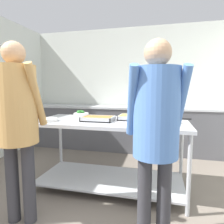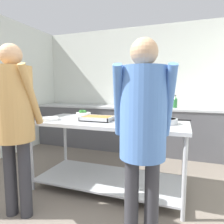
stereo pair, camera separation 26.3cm
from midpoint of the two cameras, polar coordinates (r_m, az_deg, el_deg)
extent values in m
cube|color=silver|center=(4.58, 2.91, 6.88)|extent=(4.50, 0.06, 2.65)
cube|color=#4C4C51|center=(4.31, 1.90, -4.86)|extent=(4.34, 0.62, 0.89)
cube|color=#ADAFB5|center=(4.24, 1.92, 1.33)|extent=(4.34, 0.65, 0.04)
cube|color=black|center=(4.44, -7.16, 1.63)|extent=(0.51, 0.42, 0.02)
cube|color=#ADAFB5|center=(2.56, -3.49, -2.94)|extent=(1.94, 0.88, 0.04)
cube|color=#ADAFB5|center=(2.78, -3.38, -18.55)|extent=(1.86, 0.80, 0.02)
cylinder|color=#ADAFB5|center=(2.76, -25.06, -12.45)|extent=(0.04, 0.04, 0.86)
cylinder|color=#ADAFB5|center=(2.20, 17.85, -17.07)|extent=(0.04, 0.04, 0.86)
cylinder|color=#ADAFB5|center=(3.37, -16.68, -8.68)|extent=(0.04, 0.04, 0.86)
cylinder|color=#ADAFB5|center=(2.93, 16.81, -11.02)|extent=(0.04, 0.04, 0.86)
cylinder|color=white|center=(2.68, -20.86, -2.34)|extent=(0.27, 0.27, 0.01)
cylinder|color=white|center=(2.68, -20.87, -2.09)|extent=(0.27, 0.27, 0.01)
cylinder|color=white|center=(2.68, -20.88, -1.84)|extent=(0.27, 0.27, 0.01)
cylinder|color=silver|center=(2.93, -11.36, -0.86)|extent=(0.21, 0.21, 0.06)
sphere|color=#2D702D|center=(2.92, -10.95, -0.06)|extent=(0.05, 0.05, 0.05)
sphere|color=#2D702D|center=(2.96, -11.40, 0.02)|extent=(0.05, 0.05, 0.05)
sphere|color=#2D702D|center=(2.91, -12.05, -0.10)|extent=(0.06, 0.06, 0.06)
cube|color=#ADAFB5|center=(2.56, -6.93, -2.37)|extent=(0.40, 0.29, 0.01)
cube|color=#9E6B33|center=(2.56, -6.94, -1.80)|extent=(0.37, 0.26, 0.04)
cube|color=#ADAFB5|center=(2.43, -8.09, -2.35)|extent=(0.40, 0.01, 0.05)
cube|color=#ADAFB5|center=(2.69, -5.90, -1.47)|extent=(0.40, 0.01, 0.05)
cube|color=#ADAFB5|center=(2.63, -10.85, -1.72)|extent=(0.01, 0.29, 0.05)
cube|color=#ADAFB5|center=(2.50, -2.82, -2.06)|extent=(0.01, 0.29, 0.05)
cube|color=#ADAFB5|center=(2.66, 3.29, -1.99)|extent=(0.38, 0.34, 0.01)
cube|color=gold|center=(2.66, 3.29, -1.45)|extent=(0.35, 0.31, 0.04)
cube|color=#ADAFB5|center=(2.50, 2.60, -2.05)|extent=(0.38, 0.01, 0.05)
cube|color=#ADAFB5|center=(2.82, 3.90, -1.08)|extent=(0.38, 0.01, 0.05)
cube|color=#ADAFB5|center=(2.70, -0.51, -1.40)|extent=(0.01, 0.34, 0.05)
cube|color=#ADAFB5|center=(2.63, 7.19, -1.66)|extent=(0.01, 0.34, 0.05)
cylinder|color=#ADAFB5|center=(2.43, 12.42, -2.35)|extent=(0.27, 0.27, 0.06)
cylinder|color=#B7472D|center=(2.42, 12.44, -1.73)|extent=(0.24, 0.24, 0.01)
cylinder|color=black|center=(2.43, 17.26, -1.96)|extent=(0.14, 0.02, 0.02)
cylinder|color=#2D2D33|center=(1.81, 4.72, -24.08)|extent=(0.12, 0.12, 0.77)
cylinder|color=#2D2D33|center=(1.82, 10.27, -23.81)|extent=(0.12, 0.12, 0.77)
cylinder|color=#4770B2|center=(1.55, 0.97, 2.84)|extent=(0.14, 0.32, 0.57)
cylinder|color=#4770B2|center=(1.60, 14.73, 2.75)|extent=(0.14, 0.32, 0.57)
cylinder|color=#4770B2|center=(1.57, 7.91, -0.20)|extent=(0.36, 0.36, 0.71)
sphere|color=tan|center=(1.59, 8.19, 16.47)|extent=(0.21, 0.21, 0.21)
cylinder|color=#2D2D33|center=(2.34, -29.63, -17.14)|extent=(0.12, 0.12, 0.79)
cylinder|color=#2D2D33|center=(2.25, -25.95, -17.87)|extent=(0.12, 0.12, 0.79)
cylinder|color=tan|center=(2.00, -24.40, 4.27)|extent=(0.12, 0.33, 0.59)
cylinder|color=tan|center=(2.11, -28.95, 1.79)|extent=(0.37, 0.37, 0.73)
sphere|color=tan|center=(2.13, -29.67, 14.49)|extent=(0.21, 0.21, 0.21)
cylinder|color=#23602D|center=(4.17, 13.57, 2.50)|extent=(0.08, 0.08, 0.17)
cone|color=#23602D|center=(4.16, 13.61, 4.11)|extent=(0.07, 0.07, 0.07)
cylinder|color=black|center=(4.16, 13.63, 4.67)|extent=(0.03, 0.03, 0.02)
camera|label=1|loc=(0.13, -92.86, -0.33)|focal=32.00mm
camera|label=2|loc=(0.13, 87.14, 0.33)|focal=32.00mm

